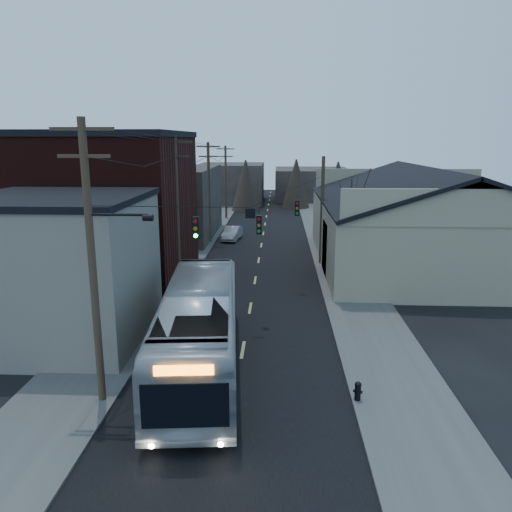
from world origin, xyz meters
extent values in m
plane|color=black|center=(0.00, 0.00, 0.00)|extent=(160.00, 160.00, 0.00)
cube|color=black|center=(0.00, 30.00, 0.01)|extent=(9.00, 110.00, 0.02)
cube|color=#474744|center=(-6.50, 30.00, 0.06)|extent=(4.00, 110.00, 0.12)
cube|color=#474744|center=(6.50, 30.00, 0.06)|extent=(4.00, 110.00, 0.12)
cube|color=slate|center=(-9.00, 9.00, 3.50)|extent=(8.00, 8.00, 7.00)
cube|color=black|center=(-10.00, 20.00, 5.00)|extent=(10.00, 12.00, 10.00)
cube|color=#2F2A26|center=(-9.50, 36.00, 3.50)|extent=(9.00, 14.00, 7.00)
cube|color=gray|center=(13.00, 25.00, 2.50)|extent=(16.00, 20.00, 5.00)
cube|color=black|center=(9.00, 25.00, 6.30)|extent=(8.16, 20.60, 2.86)
cube|color=black|center=(17.00, 25.00, 6.30)|extent=(8.16, 20.60, 2.86)
cube|color=#2F2A26|center=(-6.00, 65.00, 3.00)|extent=(10.00, 12.00, 6.00)
cube|color=#2F2A26|center=(7.00, 70.00, 2.50)|extent=(12.00, 14.00, 5.00)
cone|color=black|center=(6.50, 20.00, 3.60)|extent=(0.40, 0.40, 7.20)
cylinder|color=#382B1E|center=(-5.00, 3.00, 5.25)|extent=(0.28, 0.28, 10.50)
cube|color=#382B1E|center=(-5.00, 3.00, 10.10)|extent=(2.20, 0.12, 0.12)
cylinder|color=#382B1E|center=(-5.00, 18.00, 5.00)|extent=(0.28, 0.28, 10.00)
cube|color=#382B1E|center=(-5.00, 18.00, 9.60)|extent=(2.20, 0.12, 0.12)
cylinder|color=#382B1E|center=(-5.00, 33.00, 4.75)|extent=(0.28, 0.28, 9.50)
cube|color=#382B1E|center=(-5.00, 33.00, 9.10)|extent=(2.20, 0.12, 0.12)
cylinder|color=#382B1E|center=(-5.00, 48.00, 4.50)|extent=(0.28, 0.28, 9.00)
cube|color=#382B1E|center=(-5.00, 48.00, 8.60)|extent=(2.20, 0.12, 0.12)
cylinder|color=#382B1E|center=(5.00, 25.00, 4.25)|extent=(0.28, 0.28, 8.50)
cube|color=black|center=(-2.00, 7.50, 5.95)|extent=(0.28, 0.20, 1.00)
cube|color=black|center=(0.60, 12.00, 5.35)|extent=(0.28, 0.20, 1.00)
cube|color=black|center=(2.80, 18.00, 5.45)|extent=(0.28, 0.20, 1.00)
imported|color=#A3AAAF|center=(-1.72, 6.05, 1.84)|extent=(4.28, 13.46, 3.69)
imported|color=#96989D|center=(-3.00, 34.46, 0.66)|extent=(1.93, 4.17, 1.33)
cylinder|color=black|center=(4.70, 3.36, 0.42)|extent=(0.24, 0.24, 0.59)
sphere|color=black|center=(4.70, 3.36, 0.74)|extent=(0.26, 0.26, 0.26)
cylinder|color=black|center=(4.70, 3.36, 0.47)|extent=(0.37, 0.24, 0.12)
camera|label=1|loc=(1.66, -13.97, 9.76)|focal=35.00mm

